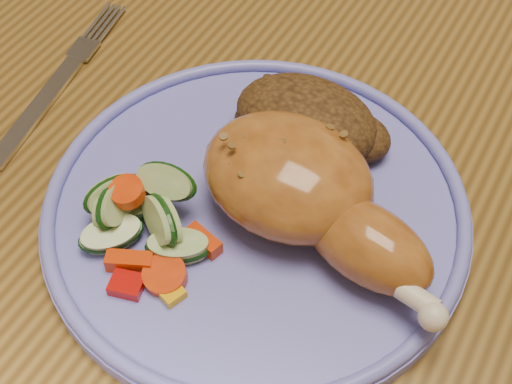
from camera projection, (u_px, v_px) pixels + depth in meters
dining_table at (434, 233)px, 0.59m from camera, size 0.90×1.40×0.75m
plate at (256, 211)px, 0.49m from camera, size 0.29×0.29×0.01m
plate_rim at (256, 201)px, 0.48m from camera, size 0.29×0.29×0.01m
chicken_leg at (306, 192)px, 0.45m from camera, size 0.19×0.11×0.06m
rice_pilaf at (309, 122)px, 0.51m from camera, size 0.11×0.08×0.05m
vegetable_pile at (141, 217)px, 0.46m from camera, size 0.10×0.10×0.05m
fork at (57, 84)px, 0.57m from camera, size 0.05×0.18×0.00m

